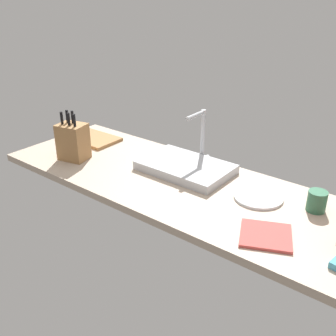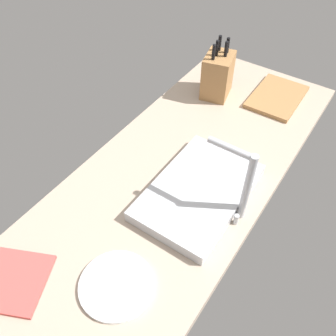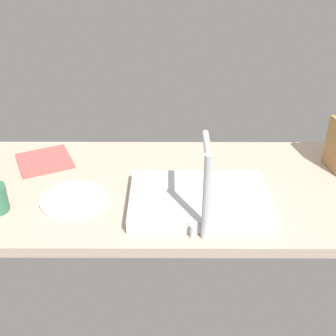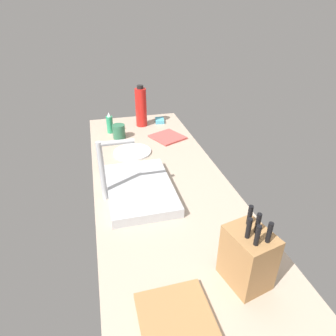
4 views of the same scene
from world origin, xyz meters
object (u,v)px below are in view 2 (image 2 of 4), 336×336
object	(u,v)px
dinner_plate	(117,285)
cutting_board	(277,97)
sink_basin	(198,192)
knife_block	(218,75)
faucet	(243,180)
dish_towel	(15,281)

from	to	relation	value
dinner_plate	cutting_board	bearing A→B (deg)	178.49
sink_basin	cutting_board	bearing A→B (deg)	179.57
knife_block	faucet	bearing A→B (deg)	21.34
sink_basin	faucet	world-z (taller)	faucet
sink_basin	faucet	xyz separation A→B (cm)	(-0.58, 13.77, 14.28)
dinner_plate	dish_towel	size ratio (longest dim) A/B	1.14
dinner_plate	sink_basin	bearing A→B (deg)	176.69
faucet	sink_basin	bearing A→B (deg)	-87.61
cutting_board	dinner_plate	bearing A→B (deg)	-1.51
knife_block	cutting_board	bearing A→B (deg)	103.48
dinner_plate	dish_towel	bearing A→B (deg)	-58.25
knife_block	sink_basin	bearing A→B (deg)	10.13
sink_basin	cutting_board	world-z (taller)	sink_basin
dinner_plate	dish_towel	world-z (taller)	same
faucet	dinner_plate	bearing A→B (deg)	-21.37
faucet	dinner_plate	xyz separation A→B (cm)	(41.20, -16.12, -15.83)
faucet	cutting_board	world-z (taller)	faucet
cutting_board	dinner_plate	size ratio (longest dim) A/B	1.35
sink_basin	dinner_plate	bearing A→B (deg)	-3.31
knife_block	dinner_plate	distance (cm)	98.58
faucet	dinner_plate	world-z (taller)	faucet
dish_towel	dinner_plate	bearing A→B (deg)	121.75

